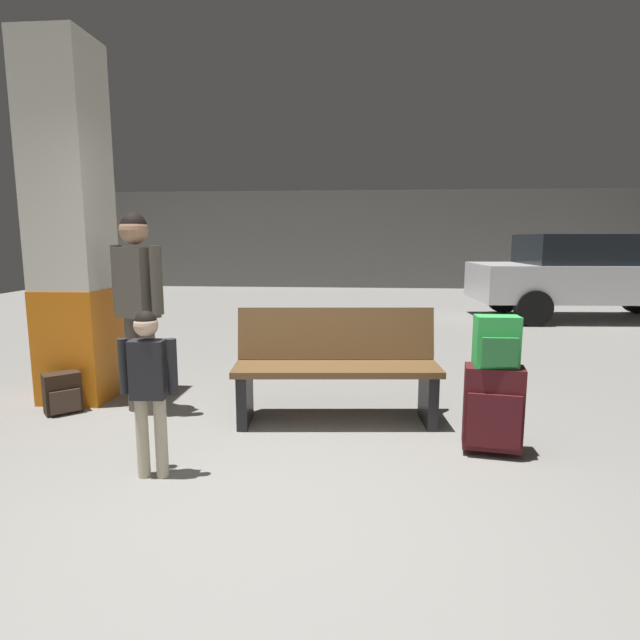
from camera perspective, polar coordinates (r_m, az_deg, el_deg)
ground_plane at (r=6.65m, az=0.35°, el=-4.02°), size 18.00×18.00×0.10m
garage_back_wall at (r=15.32m, az=3.03°, el=8.81°), size 18.00×0.12×2.80m
structural_pillar at (r=5.08m, az=-25.65°, el=9.15°), size 0.57×0.57×3.10m
bench at (r=4.13m, az=1.81°, el=-5.09°), size 1.64×0.66×0.89m
suitcase at (r=3.71m, az=18.45°, el=-9.15°), size 0.41×0.28×0.60m
backpack_bright at (r=3.60m, az=18.83°, el=-2.32°), size 0.28×0.19×0.34m
child at (r=3.27m, az=-18.32°, el=-5.89°), size 0.35×0.20×1.03m
adult at (r=4.48m, az=-19.43°, el=2.95°), size 0.51×0.32×1.64m
backpack_dark_floor at (r=4.87m, az=-26.41°, el=-7.22°), size 0.32×0.31×0.34m
parked_car_side at (r=10.46m, az=27.52°, el=4.47°), size 4.19×1.97×1.51m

